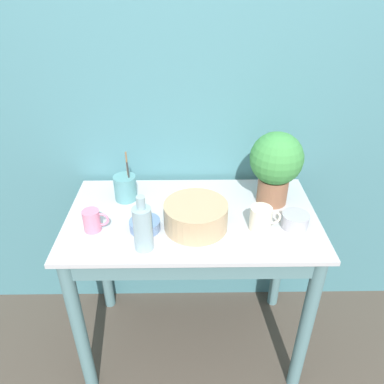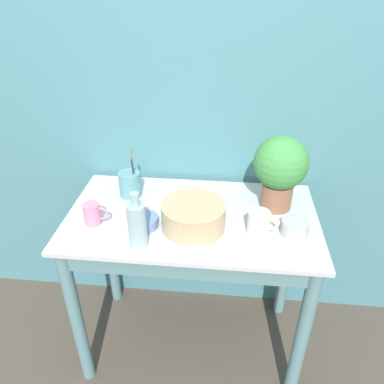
# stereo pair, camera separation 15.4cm
# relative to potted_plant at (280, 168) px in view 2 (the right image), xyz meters

# --- Properties ---
(wall_back) EXTENTS (6.00, 0.05, 2.40)m
(wall_back) POSITION_rel_potted_plant_xyz_m (-0.37, 0.26, 0.15)
(wall_back) COLOR teal
(wall_back) RESTS_ON ground_plane
(counter_table) EXTENTS (1.10, 0.62, 0.85)m
(counter_table) POSITION_rel_potted_plant_xyz_m (-0.37, -0.13, -0.39)
(counter_table) COLOR slate
(counter_table) RESTS_ON ground_plane
(potted_plant) EXTENTS (0.23, 0.23, 0.34)m
(potted_plant) POSITION_rel_potted_plant_xyz_m (0.00, 0.00, 0.00)
(potted_plant) COLOR #8C5B42
(potted_plant) RESTS_ON counter_table
(bowl_wash_large) EXTENTS (0.27, 0.27, 0.11)m
(bowl_wash_large) POSITION_rel_potted_plant_xyz_m (-0.36, -0.19, -0.14)
(bowl_wash_large) COLOR tan
(bowl_wash_large) RESTS_ON counter_table
(bottle_tall) EXTENTS (0.07, 0.07, 0.24)m
(bottle_tall) POSITION_rel_potted_plant_xyz_m (-0.56, -0.33, -0.10)
(bottle_tall) COLOR #93B2BC
(bottle_tall) RESTS_ON counter_table
(mug_pink) EXTENTS (0.11, 0.07, 0.09)m
(mug_pink) POSITION_rel_potted_plant_xyz_m (-0.78, -0.21, -0.15)
(mug_pink) COLOR pink
(mug_pink) RESTS_ON counter_table
(mug_cream) EXTENTS (0.13, 0.09, 0.10)m
(mug_cream) POSITION_rel_potted_plant_xyz_m (-0.09, -0.21, -0.15)
(mug_cream) COLOR beige
(mug_cream) RESTS_ON counter_table
(bowl_small_steel) EXTENTS (0.11, 0.11, 0.06)m
(bowl_small_steel) POSITION_rel_potted_plant_xyz_m (0.06, -0.20, -0.17)
(bowl_small_steel) COLOR #A8A8B2
(bowl_small_steel) RESTS_ON counter_table
(bowl_small_blue) EXTENTS (0.13, 0.13, 0.04)m
(bowl_small_blue) POSITION_rel_potted_plant_xyz_m (-0.57, -0.21, -0.18)
(bowl_small_blue) COLOR #6684B2
(bowl_small_blue) RESTS_ON counter_table
(utensil_cup) EXTENTS (0.10, 0.10, 0.24)m
(utensil_cup) POSITION_rel_potted_plant_xyz_m (-0.68, 0.03, -0.14)
(utensil_cup) COLOR #569399
(utensil_cup) RESTS_ON counter_table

